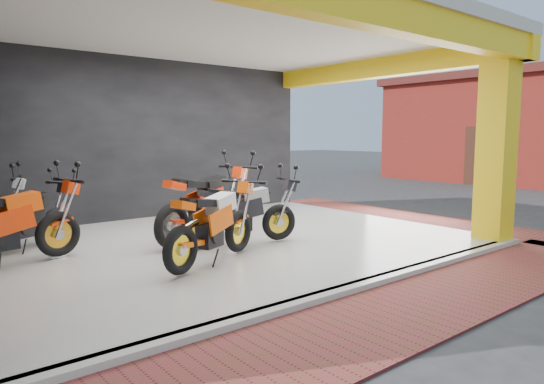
% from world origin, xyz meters
% --- Properties ---
extents(ground, '(80.00, 80.00, 0.00)m').
position_xyz_m(ground, '(0.00, 0.00, 0.00)').
color(ground, '#2D2D30').
rests_on(ground, ground).
extents(showroom_floor, '(8.00, 6.00, 0.10)m').
position_xyz_m(showroom_floor, '(0.00, 2.00, 0.05)').
color(showroom_floor, silver).
rests_on(showroom_floor, ground).
extents(showroom_ceiling, '(8.40, 6.40, 0.20)m').
position_xyz_m(showroom_ceiling, '(0.00, 2.00, 3.60)').
color(showroom_ceiling, beige).
rests_on(showroom_ceiling, corner_column).
extents(back_wall, '(8.20, 0.20, 3.50)m').
position_xyz_m(back_wall, '(0.00, 5.10, 1.75)').
color(back_wall, black).
rests_on(back_wall, ground).
extents(corner_column, '(0.50, 0.50, 3.50)m').
position_xyz_m(corner_column, '(3.75, -0.75, 1.75)').
color(corner_column, yellow).
rests_on(corner_column, ground).
extents(header_beam_front, '(8.40, 0.30, 0.40)m').
position_xyz_m(header_beam_front, '(0.00, -1.00, 3.30)').
color(header_beam_front, yellow).
rests_on(header_beam_front, corner_column).
extents(header_beam_right, '(0.30, 6.40, 0.40)m').
position_xyz_m(header_beam_right, '(4.00, 2.00, 3.30)').
color(header_beam_right, yellow).
rests_on(header_beam_right, corner_column).
extents(floor_kerb, '(8.00, 0.20, 0.10)m').
position_xyz_m(floor_kerb, '(0.00, -1.02, 0.05)').
color(floor_kerb, silver).
rests_on(floor_kerb, ground).
extents(paver_front, '(9.00, 1.40, 0.03)m').
position_xyz_m(paver_front, '(0.00, -1.80, 0.01)').
color(paver_front, maroon).
rests_on(paver_front, ground).
extents(paver_right, '(1.40, 7.00, 0.03)m').
position_xyz_m(paver_right, '(4.80, 2.00, 0.01)').
color(paver_right, maroon).
rests_on(paver_right, ground).
extents(moto_hero, '(2.25, 1.55, 1.29)m').
position_xyz_m(moto_hero, '(-0.32, 1.11, 0.75)').
color(moto_hero, '#FD580A').
rests_on(moto_hero, showroom_floor).
extents(moto_row_a, '(2.15, 1.18, 1.24)m').
position_xyz_m(moto_row_a, '(0.68, 1.37, 0.72)').
color(moto_row_a, black).
rests_on(moto_row_a, showroom_floor).
extents(moto_row_b, '(2.51, 1.56, 1.44)m').
position_xyz_m(moto_row_b, '(0.45, 2.40, 0.82)').
color(moto_row_b, '#F1310A').
rests_on(moto_row_b, showroom_floor).
extents(moto_row_c, '(2.32, 1.24, 1.35)m').
position_xyz_m(moto_row_c, '(-2.52, 2.50, 0.77)').
color(moto_row_c, red).
rests_on(moto_row_c, showroom_floor).
extents(moto_row_d, '(2.04, 1.56, 1.18)m').
position_xyz_m(moto_row_d, '(-2.25, 3.54, 0.69)').
color(moto_row_d, black).
rests_on(moto_row_d, showroom_floor).
extents(moto_row_e, '(2.19, 1.45, 1.26)m').
position_xyz_m(moto_row_e, '(-2.80, 4.50, 0.73)').
color(moto_row_e, '#ADAFB5').
rests_on(moto_row_e, showroom_floor).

